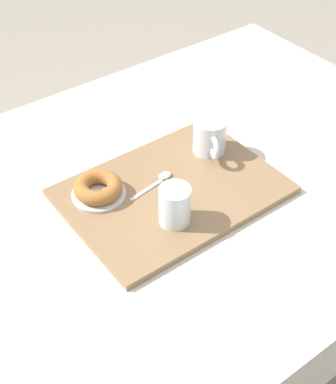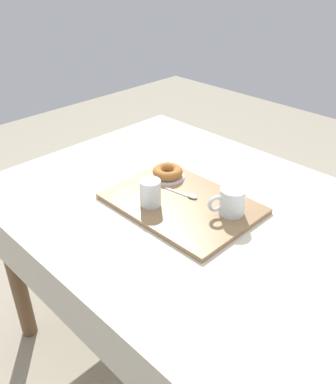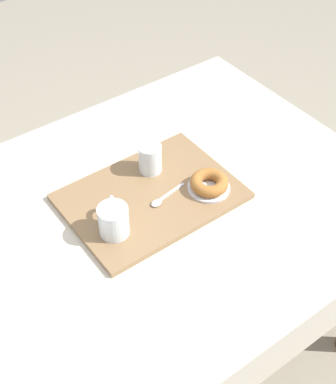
{
  "view_description": "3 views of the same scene",
  "coord_description": "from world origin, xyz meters",
  "px_view_note": "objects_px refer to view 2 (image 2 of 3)",
  "views": [
    {
      "loc": [
        0.61,
        0.76,
        1.57
      ],
      "look_at": [
        0.08,
        0.04,
        0.77
      ],
      "focal_mm": 51.78,
      "sensor_mm": 36.0,
      "label": 1
    },
    {
      "loc": [
        -0.71,
        0.85,
        1.47
      ],
      "look_at": [
        0.1,
        0.04,
        0.78
      ],
      "focal_mm": 38.47,
      "sensor_mm": 36.0,
      "label": 2
    },
    {
      "loc": [
        -0.53,
        -0.85,
        1.8
      ],
      "look_at": [
        0.09,
        -0.0,
        0.77
      ],
      "focal_mm": 50.58,
      "sensor_mm": 36.0,
      "label": 3
    }
  ],
  "objects_px": {
    "water_glass_near": "(150,194)",
    "teaspoon_near": "(189,195)",
    "dining_table": "(198,233)",
    "sugar_donut_left": "(168,172)",
    "tea_mug_left": "(231,202)",
    "donut_plate_left": "(168,177)",
    "serving_tray": "(182,203)"
  },
  "relations": [
    {
      "from": "donut_plate_left",
      "to": "tea_mug_left",
      "type": "bearing_deg",
      "value": 175.85
    },
    {
      "from": "tea_mug_left",
      "to": "water_glass_near",
      "type": "height_order",
      "value": "water_glass_near"
    },
    {
      "from": "tea_mug_left",
      "to": "teaspoon_near",
      "type": "height_order",
      "value": "tea_mug_left"
    },
    {
      "from": "tea_mug_left",
      "to": "water_glass_near",
      "type": "distance_m",
      "value": 0.25
    },
    {
      "from": "tea_mug_left",
      "to": "donut_plate_left",
      "type": "xyz_separation_m",
      "value": [
        0.3,
        -0.02,
        -0.04
      ]
    },
    {
      "from": "dining_table",
      "to": "serving_tray",
      "type": "relative_size",
      "value": 2.96
    },
    {
      "from": "dining_table",
      "to": "teaspoon_near",
      "type": "xyz_separation_m",
      "value": [
        0.06,
        -0.01,
        0.12
      ]
    },
    {
      "from": "water_glass_near",
      "to": "sugar_donut_left",
      "type": "distance_m",
      "value": 0.18
    },
    {
      "from": "tea_mug_left",
      "to": "dining_table",
      "type": "bearing_deg",
      "value": 15.82
    },
    {
      "from": "donut_plate_left",
      "to": "sugar_donut_left",
      "type": "bearing_deg",
      "value": -90.0
    },
    {
      "from": "serving_tray",
      "to": "teaspoon_near",
      "type": "xyz_separation_m",
      "value": [
        0.0,
        -0.04,
        0.01
      ]
    },
    {
      "from": "donut_plate_left",
      "to": "sugar_donut_left",
      "type": "relative_size",
      "value": 1.12
    },
    {
      "from": "water_glass_near",
      "to": "donut_plate_left",
      "type": "distance_m",
      "value": 0.19
    },
    {
      "from": "serving_tray",
      "to": "water_glass_near",
      "type": "xyz_separation_m",
      "value": [
        0.06,
        0.08,
        0.05
      ]
    },
    {
      "from": "serving_tray",
      "to": "donut_plate_left",
      "type": "xyz_separation_m",
      "value": [
        0.14,
        -0.08,
        0.01
      ]
    },
    {
      "from": "tea_mug_left",
      "to": "teaspoon_near",
      "type": "relative_size",
      "value": 0.9
    },
    {
      "from": "dining_table",
      "to": "sugar_donut_left",
      "type": "relative_size",
      "value": 13.0
    },
    {
      "from": "donut_plate_left",
      "to": "teaspoon_near",
      "type": "xyz_separation_m",
      "value": [
        -0.14,
        0.04,
        0.0
      ]
    },
    {
      "from": "serving_tray",
      "to": "sugar_donut_left",
      "type": "relative_size",
      "value": 4.39
    },
    {
      "from": "water_glass_near",
      "to": "sugar_donut_left",
      "type": "xyz_separation_m",
      "value": [
        0.08,
        -0.16,
        -0.01
      ]
    },
    {
      "from": "water_glass_near",
      "to": "donut_plate_left",
      "type": "height_order",
      "value": "water_glass_near"
    },
    {
      "from": "serving_tray",
      "to": "sugar_donut_left",
      "type": "xyz_separation_m",
      "value": [
        0.14,
        -0.08,
        0.03
      ]
    },
    {
      "from": "donut_plate_left",
      "to": "sugar_donut_left",
      "type": "xyz_separation_m",
      "value": [
        0.0,
        -0.0,
        0.02
      ]
    },
    {
      "from": "tea_mug_left",
      "to": "sugar_donut_left",
      "type": "bearing_deg",
      "value": -4.15
    },
    {
      "from": "donut_plate_left",
      "to": "serving_tray",
      "type": "bearing_deg",
      "value": 151.25
    },
    {
      "from": "teaspoon_near",
      "to": "water_glass_near",
      "type": "bearing_deg",
      "value": -121.45
    },
    {
      "from": "tea_mug_left",
      "to": "sugar_donut_left",
      "type": "xyz_separation_m",
      "value": [
        0.3,
        -0.02,
        -0.02
      ]
    },
    {
      "from": "serving_tray",
      "to": "sugar_donut_left",
      "type": "distance_m",
      "value": 0.16
    },
    {
      "from": "water_glass_near",
      "to": "dining_table",
      "type": "bearing_deg",
      "value": -134.49
    },
    {
      "from": "water_glass_near",
      "to": "teaspoon_near",
      "type": "distance_m",
      "value": 0.14
    },
    {
      "from": "teaspoon_near",
      "to": "donut_plate_left",
      "type": "bearing_deg",
      "value": 155.97
    },
    {
      "from": "tea_mug_left",
      "to": "donut_plate_left",
      "type": "distance_m",
      "value": 0.3
    }
  ]
}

